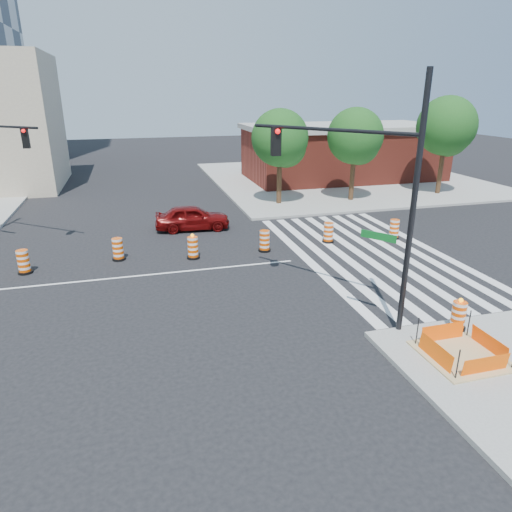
% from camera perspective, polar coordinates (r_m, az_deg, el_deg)
% --- Properties ---
extents(ground, '(120.00, 120.00, 0.00)m').
position_cam_1_polar(ground, '(19.73, -15.21, -2.49)').
color(ground, black).
rests_on(ground, ground).
extents(sidewalk_ne, '(22.00, 22.00, 0.15)m').
position_cam_1_polar(sidewalk_ne, '(41.03, 10.60, 9.53)').
color(sidewalk_ne, gray).
rests_on(sidewalk_ne, ground).
extents(crosswalk_east, '(6.75, 13.50, 0.01)m').
position_cam_1_polar(crosswalk_east, '(22.40, 13.93, 0.36)').
color(crosswalk_east, silver).
rests_on(crosswalk_east, ground).
extents(lane_centerline, '(14.00, 0.12, 0.01)m').
position_cam_1_polar(lane_centerline, '(19.73, -15.21, -2.47)').
color(lane_centerline, silver).
rests_on(lane_centerline, ground).
extents(excavation_pit, '(2.20, 2.20, 0.90)m').
position_cam_1_polar(excavation_pit, '(14.57, 24.31, -11.12)').
color(excavation_pit, tan).
rests_on(excavation_pit, ground).
extents(brick_storefront, '(16.50, 8.50, 4.60)m').
position_cam_1_polar(brick_storefront, '(40.69, 10.80, 12.63)').
color(brick_storefront, maroon).
rests_on(brick_storefront, ground).
extents(red_coupe, '(4.17, 1.93, 1.38)m').
position_cam_1_polar(red_coupe, '(25.54, -7.96, 4.79)').
color(red_coupe, '#5B0807').
rests_on(red_coupe, ground).
extents(signal_pole_se, '(3.58, 4.81, 7.76)m').
position_cam_1_polar(signal_pole_se, '(14.50, 13.28, 9.34)').
color(signal_pole_se, black).
rests_on(signal_pole_se, ground).
extents(pit_drum, '(0.55, 0.55, 1.08)m').
position_cam_1_polar(pit_drum, '(15.88, 23.96, -6.89)').
color(pit_drum, black).
rests_on(pit_drum, ground).
extents(tree_north_c, '(3.72, 3.69, 6.27)m').
position_cam_1_polar(tree_north_c, '(30.39, 3.07, 14.12)').
color(tree_north_c, '#382314').
rests_on(tree_north_c, ground).
extents(tree_north_d, '(3.73, 3.71, 6.31)m').
position_cam_1_polar(tree_north_d, '(32.04, 12.31, 14.07)').
color(tree_north_d, '#382314').
rests_on(tree_north_d, ground).
extents(tree_north_e, '(4.12, 4.12, 7.01)m').
position_cam_1_polar(tree_north_e, '(36.07, 22.70, 14.40)').
color(tree_north_e, '#382314').
rests_on(tree_north_e, ground).
extents(median_drum_2, '(0.60, 0.60, 1.02)m').
position_cam_1_polar(median_drum_2, '(21.57, -27.04, -0.73)').
color(median_drum_2, black).
rests_on(median_drum_2, ground).
extents(median_drum_3, '(0.60, 0.60, 1.02)m').
position_cam_1_polar(median_drum_3, '(21.67, -16.86, 0.74)').
color(median_drum_3, black).
rests_on(median_drum_3, ground).
extents(median_drum_4, '(0.60, 0.60, 1.18)m').
position_cam_1_polar(median_drum_4, '(21.13, -7.89, 0.98)').
color(median_drum_4, black).
rests_on(median_drum_4, ground).
extents(median_drum_5, '(0.60, 0.60, 1.02)m').
position_cam_1_polar(median_drum_5, '(21.89, 1.08, 1.82)').
color(median_drum_5, black).
rests_on(median_drum_5, ground).
extents(median_drum_6, '(0.60, 0.60, 1.02)m').
position_cam_1_polar(median_drum_6, '(23.46, 9.03, 2.83)').
color(median_drum_6, black).
rests_on(median_drum_6, ground).
extents(median_drum_7, '(0.60, 0.60, 1.02)m').
position_cam_1_polar(median_drum_7, '(24.81, 16.88, 3.15)').
color(median_drum_7, black).
rests_on(median_drum_7, ground).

